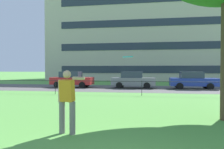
{
  "coord_description": "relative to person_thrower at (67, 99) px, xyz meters",
  "views": [
    {
      "loc": [
        0.45,
        -2.51,
        1.75
      ],
      "look_at": [
        -1.25,
        7.77,
        1.51
      ],
      "focal_mm": 35.68,
      "sensor_mm": 36.0,
      "label": 1
    }
  ],
  "objects": [
    {
      "name": "car_grey_center",
      "position": [
        0.75,
        15.02,
        -0.16
      ],
      "size": [
        4.01,
        1.83,
        1.54
      ],
      "color": "slate",
      "rests_on": "ground"
    },
    {
      "name": "car_red_left",
      "position": [
        -5.2,
        14.96,
        -0.16
      ],
      "size": [
        4.02,
        1.84,
        1.54
      ],
      "color": "red",
      "rests_on": "ground"
    },
    {
      "name": "car_blue_right",
      "position": [
        6.03,
        14.86,
        -0.16
      ],
      "size": [
        4.01,
        1.84,
        1.54
      ],
      "color": "#233899",
      "rests_on": "ground"
    },
    {
      "name": "street_strip",
      "position": [
        1.73,
        14.65,
        -0.93
      ],
      "size": [
        80.0,
        7.55,
        0.01
      ],
      "primitive_type": "cube",
      "color": "#565454",
      "rests_on": "ground"
    },
    {
      "name": "park_fence",
      "position": [
        1.73,
        9.11,
        -0.26
      ],
      "size": [
        36.56,
        0.04,
        1.0
      ],
      "color": "black",
      "rests_on": "ground"
    },
    {
      "name": "frisbee",
      "position": [
        1.65,
        -0.07,
        1.14
      ],
      "size": [
        0.37,
        0.37,
        0.05
      ],
      "color": "#2DB2C6"
    },
    {
      "name": "apartment_building_background",
      "position": [
        3.47,
        34.13,
        8.01
      ],
      "size": [
        36.05,
        12.45,
        17.88
      ],
      "color": "beige",
      "rests_on": "ground"
    },
    {
      "name": "person_thrower",
      "position": [
        0.0,
        0.0,
        0.0
      ],
      "size": [
        0.61,
        0.75,
        1.73
      ],
      "color": "slate",
      "rests_on": "ground"
    }
  ]
}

